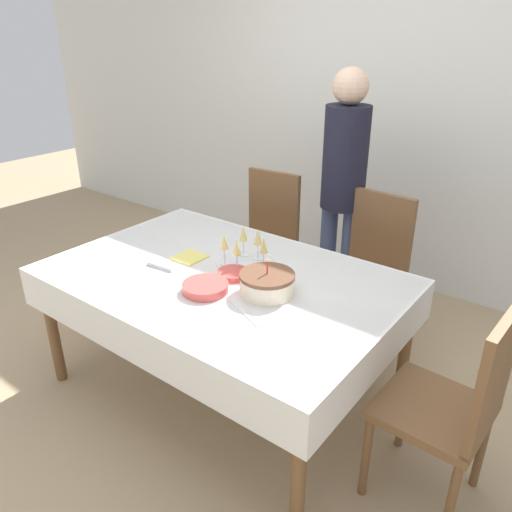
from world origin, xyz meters
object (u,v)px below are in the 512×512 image
object	(u,v)px
plate_stack_dessert	(233,274)
dining_chair_far_right	(370,266)
plate_stack_main	(205,287)
person_standing	(344,177)
gift_bag	(83,299)
dining_chair_right_end	(457,402)
dining_chair_far_left	(265,236)
champagne_tray	(246,251)
birthday_cake	(267,283)

from	to	relation	value
plate_stack_dessert	dining_chair_far_right	bearing A→B (deg)	69.25
dining_chair_far_right	plate_stack_dessert	distance (m)	0.97
plate_stack_main	person_standing	size ratio (longest dim) A/B	0.13
person_standing	gift_bag	distance (m)	1.99
dining_chair_right_end	plate_stack_main	xyz separation A→B (m)	(-1.15, -0.18, 0.21)
gift_bag	dining_chair_far_left	bearing A→B (deg)	43.70
dining_chair_far_left	plate_stack_dessert	xyz separation A→B (m)	(0.46, -0.89, 0.20)
dining_chair_right_end	gift_bag	size ratio (longest dim) A/B	3.89
plate_stack_main	gift_bag	size ratio (longest dim) A/B	0.89
champagne_tray	dining_chair_far_left	bearing A→B (deg)	119.38
plate_stack_main	person_standing	xyz separation A→B (m)	(0.03, 1.26, 0.26)
dining_chair_right_end	birthday_cake	bearing A→B (deg)	-178.86
plate_stack_main	dining_chair_far_right	bearing A→B (deg)	72.65
dining_chair_far_right	dining_chair_right_end	size ratio (longest dim) A/B	1.00
dining_chair_far_left	person_standing	distance (m)	0.69
birthday_cake	plate_stack_dessert	size ratio (longest dim) A/B	1.60
plate_stack_dessert	person_standing	world-z (taller)	person_standing
gift_bag	person_standing	bearing A→B (deg)	36.89
dining_chair_far_right	plate_stack_main	size ratio (longest dim) A/B	4.39
dining_chair_far_left	gift_bag	distance (m)	1.37
birthday_cake	champagne_tray	distance (m)	0.33
birthday_cake	champagne_tray	world-z (taller)	champagne_tray
gift_bag	dining_chair_right_end	bearing A→B (deg)	-0.31
birthday_cake	plate_stack_dessert	distance (m)	0.25
dining_chair_far_left	dining_chair_far_right	bearing A→B (deg)	0.00
dining_chair_right_end	plate_stack_main	distance (m)	1.18
plate_stack_dessert	champagne_tray	bearing A→B (deg)	104.08
champagne_tray	person_standing	bearing A→B (deg)	85.86
plate_stack_dessert	dining_chair_right_end	bearing A→B (deg)	-1.11
dining_chair_far_left	person_standing	bearing A→B (deg)	19.45
plate_stack_dessert	gift_bag	size ratio (longest dim) A/B	0.65
dining_chair_right_end	dining_chair_far_left	bearing A→B (deg)	150.29
champagne_tray	dining_chair_right_end	bearing A→B (deg)	-8.14
dining_chair_far_left	plate_stack_main	bearing A→B (deg)	-67.52
birthday_cake	gift_bag	size ratio (longest dim) A/B	1.04
person_standing	birthday_cake	bearing A→B (deg)	-79.22
dining_chair_far_right	person_standing	distance (m)	0.58
person_standing	dining_chair_far_right	bearing A→B (deg)	-29.11
dining_chair_far_left	dining_chair_far_right	world-z (taller)	same
dining_chair_far_left	champagne_tray	size ratio (longest dim) A/B	3.08
champagne_tray	plate_stack_main	size ratio (longest dim) A/B	1.43
dining_chair_far_right	champagne_tray	world-z (taller)	dining_chair_far_right
dining_chair_far_left	birthday_cake	size ratio (longest dim) A/B	3.72
birthday_cake	gift_bag	bearing A→B (deg)	178.89
dining_chair_right_end	plate_stack_main	size ratio (longest dim) A/B	4.39
birthday_cake	person_standing	bearing A→B (deg)	100.78
plate_stack_main	birthday_cake	bearing A→B (deg)	33.56
champagne_tray	person_standing	size ratio (longest dim) A/B	0.19
person_standing	champagne_tray	bearing A→B (deg)	-94.14
plate_stack_main	plate_stack_dessert	world-z (taller)	plate_stack_main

